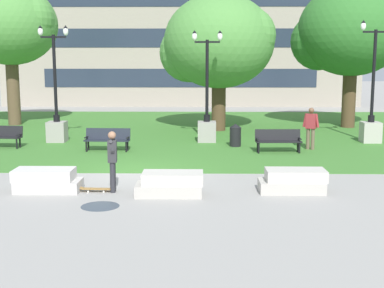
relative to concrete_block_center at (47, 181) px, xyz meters
name	(u,v)px	position (x,y,z in m)	size (l,w,h in m)	color
ground_plane	(135,173)	(2.19, 2.39, -0.31)	(140.00, 140.00, 0.00)	gray
grass_lawn	(159,131)	(2.19, 12.39, -0.30)	(40.00, 20.00, 0.02)	#3D752D
concrete_block_center	(47,181)	(0.00, 0.00, 0.00)	(1.85, 0.90, 0.64)	#BCB7B2
concrete_block_left	(171,184)	(3.51, -0.38, 0.00)	(1.83, 0.90, 0.64)	#B2ADA3
concrete_block_right	(293,181)	(6.92, 0.04, 0.00)	(1.84, 0.90, 0.64)	#B2ADA3
person_skateboarder	(112,158)	(1.88, -0.02, 0.67)	(0.28, 0.58, 1.71)	#28282D
skateboard	(97,189)	(1.42, -0.05, -0.22)	(1.03, 0.27, 0.14)	olive
puddle	(100,206)	(1.79, -1.53, -0.30)	(0.98, 0.98, 0.01)	#47515B
park_bench_near_left	(278,139)	(7.39, 6.32, 0.23)	(1.82, 0.59, 0.90)	black
park_bench_near_right	(107,138)	(0.59, 6.53, 0.23)	(1.82, 0.61, 0.90)	#1E232D
park_bench_far_left	(1,135)	(-4.00, 7.27, 0.23)	(1.84, 0.68, 0.90)	black
lamp_post_center	(57,119)	(-2.07, 8.87, 0.74)	(1.32, 0.80, 5.09)	gray
lamp_post_left	(207,119)	(4.60, 9.00, 0.71)	(1.32, 0.80, 4.88)	gray
lamp_post_right	(371,118)	(11.84, 8.93, 0.78)	(1.32, 0.80, 5.30)	#ADA89E
tree_near_left	(9,26)	(-6.14, 14.97, 5.11)	(5.40, 5.14, 7.67)	brown
tree_far_left	(351,32)	(12.20, 14.19, 4.77)	(5.94, 5.65, 7.54)	#4C3823
tree_near_right	(218,43)	(5.18, 12.81, 4.16)	(5.83, 5.56, 6.88)	#4C3823
trash_bin	(235,135)	(5.80, 7.75, 0.20)	(0.49, 0.49, 0.96)	black
person_bystander_near_lawn	(311,126)	(8.81, 7.03, 0.68)	(0.67, 0.40, 1.71)	brown
building_facade_distant	(180,23)	(2.75, 26.88, 6.05)	(27.69, 1.03, 12.74)	gray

